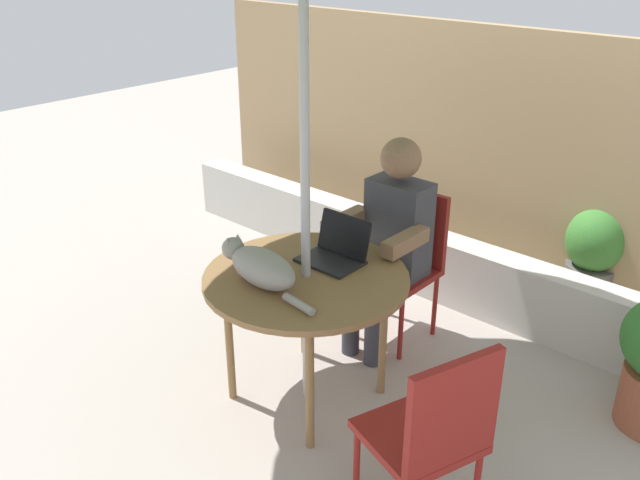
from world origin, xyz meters
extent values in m
plane|color=#ADA399|center=(0.00, 0.00, 0.00)|extent=(14.00, 14.00, 0.00)
cube|color=tan|center=(0.00, 1.96, 0.83)|extent=(5.20, 0.08, 1.65)
cube|color=beige|center=(0.00, 1.34, 0.21)|extent=(4.68, 0.20, 0.42)
cylinder|color=olive|center=(0.00, 0.00, 0.69)|extent=(0.99, 0.99, 0.03)
cylinder|color=olive|center=(0.27, 0.27, 0.34)|extent=(0.04, 0.04, 0.67)
cylinder|color=olive|center=(-0.27, 0.27, 0.34)|extent=(0.04, 0.04, 0.67)
cylinder|color=olive|center=(-0.27, -0.27, 0.34)|extent=(0.04, 0.04, 0.67)
cylinder|color=olive|center=(0.27, -0.27, 0.34)|extent=(0.04, 0.04, 0.67)
cylinder|color=#B7B7BC|center=(0.00, 0.00, 1.11)|extent=(0.04, 0.04, 2.23)
cube|color=maroon|center=(0.00, 0.75, 0.42)|extent=(0.40, 0.40, 0.04)
cube|color=maroon|center=(0.00, 0.93, 0.66)|extent=(0.40, 0.04, 0.44)
cylinder|color=maroon|center=(0.17, 0.92, 0.20)|extent=(0.03, 0.03, 0.40)
cylinder|color=maroon|center=(-0.17, 0.92, 0.20)|extent=(0.03, 0.03, 0.40)
cylinder|color=maroon|center=(-0.17, 0.58, 0.20)|extent=(0.03, 0.03, 0.40)
cylinder|color=maroon|center=(0.17, 0.58, 0.20)|extent=(0.03, 0.03, 0.40)
cube|color=maroon|center=(0.86, -0.29, 0.42)|extent=(0.51, 0.51, 0.04)
cube|color=maroon|center=(1.03, -0.35, 0.66)|extent=(0.16, 0.39, 0.44)
cylinder|color=maroon|center=(0.76, -0.08, 0.20)|extent=(0.03, 0.03, 0.40)
cylinder|color=maroon|center=(0.65, -0.40, 0.20)|extent=(0.03, 0.03, 0.40)
cube|color=#3F3F47|center=(0.00, 0.75, 0.71)|extent=(0.34, 0.20, 0.54)
sphere|color=#936B4C|center=(0.00, 0.74, 1.11)|extent=(0.22, 0.22, 0.22)
cube|color=#383842|center=(-0.08, 0.60, 0.49)|extent=(0.12, 0.30, 0.12)
cylinder|color=#383842|center=(-0.08, 0.45, 0.22)|extent=(0.10, 0.10, 0.44)
cube|color=#383842|center=(0.08, 0.60, 0.49)|extent=(0.12, 0.30, 0.12)
cylinder|color=#383842|center=(0.08, 0.45, 0.22)|extent=(0.10, 0.10, 0.44)
cube|color=#936B4C|center=(-0.20, 0.53, 0.76)|extent=(0.08, 0.32, 0.08)
cube|color=#936B4C|center=(0.20, 0.53, 0.76)|extent=(0.08, 0.32, 0.08)
cube|color=black|center=(0.00, 0.17, 0.71)|extent=(0.30, 0.22, 0.02)
cube|color=black|center=(0.00, 0.28, 0.82)|extent=(0.30, 0.06, 0.20)
cube|color=black|center=(0.00, 0.29, 0.82)|extent=(0.30, 0.06, 0.20)
ellipsoid|color=gray|center=(-0.09, -0.20, 0.79)|extent=(0.41, 0.22, 0.17)
sphere|color=gray|center=(-0.31, -0.18, 0.81)|extent=(0.11, 0.11, 0.11)
ellipsoid|color=white|center=(-0.20, -0.19, 0.75)|extent=(0.13, 0.13, 0.09)
cylinder|color=gray|center=(0.19, -0.25, 0.73)|extent=(0.18, 0.05, 0.04)
cone|color=gray|center=(-0.31, -0.15, 0.86)|extent=(0.04, 0.04, 0.03)
cone|color=gray|center=(-0.31, -0.21, 0.86)|extent=(0.04, 0.04, 0.03)
cylinder|color=#595654|center=(0.68, 1.94, 0.12)|extent=(0.31, 0.31, 0.25)
ellipsoid|color=#3D7F33|center=(0.68, 1.94, 0.43)|extent=(0.37, 0.37, 0.42)
camera|label=1|loc=(1.94, -2.07, 2.21)|focal=37.79mm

